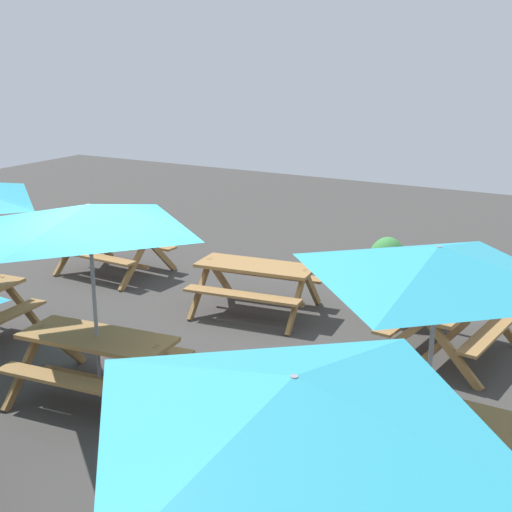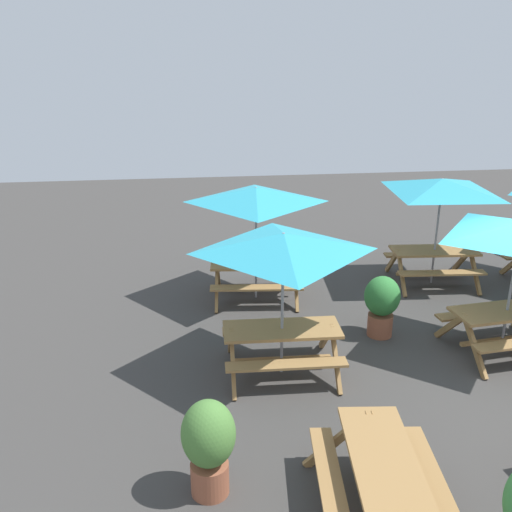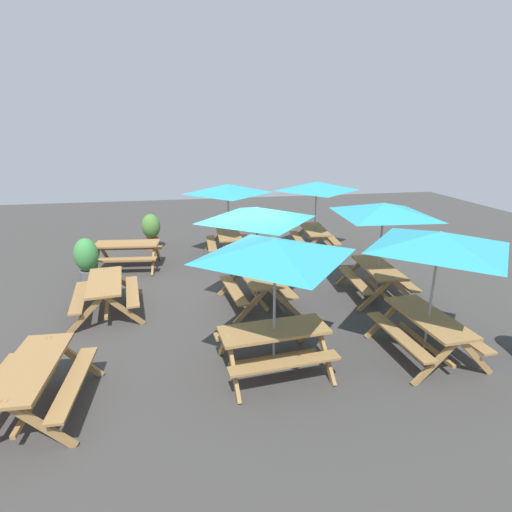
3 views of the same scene
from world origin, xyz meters
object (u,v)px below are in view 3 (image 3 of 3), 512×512
object	(u,v)px
picnic_table_1	(106,289)
picnic_table_7	(228,194)
picnic_table_0	(316,191)
picnic_table_4	(257,221)
potted_plant_2	(151,230)
picnic_table_6	(438,250)
picnic_table_3	(383,216)
potted_plant_0	(87,259)
picnic_table_2	(128,250)
picnic_table_5	(32,378)
picnic_table_8	(275,258)
potted_plant_1	(273,253)

from	to	relation	value
picnic_table_1	picnic_table_7	xyz separation A→B (m)	(3.58, -3.15, 1.43)
picnic_table_0	picnic_table_4	distance (m)	4.67
potted_plant_2	picnic_table_6	bearing A→B (deg)	-145.65
picnic_table_3	picnic_table_6	xyz separation A→B (m)	(-2.61, 0.36, 0.00)
picnic_table_0	picnic_table_3	xyz separation A→B (m)	(-3.86, -0.29, 0.00)
picnic_table_4	potted_plant_0	size ratio (longest dim) A/B	1.85
picnic_table_2	picnic_table_5	size ratio (longest dim) A/B	1.04
potted_plant_0	potted_plant_2	bearing A→B (deg)	-25.51
picnic_table_0	potted_plant_0	world-z (taller)	picnic_table_0
picnic_table_6	picnic_table_1	bearing A→B (deg)	61.87
picnic_table_6	potted_plant_2	world-z (taller)	picnic_table_6
picnic_table_3	picnic_table_8	distance (m)	4.07
picnic_table_1	picnic_table_0	bearing A→B (deg)	-65.95
picnic_table_2	picnic_table_5	world-z (taller)	same
picnic_table_8	potted_plant_1	world-z (taller)	picnic_table_8
potted_plant_0	potted_plant_1	distance (m)	4.88
picnic_table_6	potted_plant_0	size ratio (longest dim) A/B	1.85
picnic_table_7	picnic_table_5	bearing A→B (deg)	153.68
picnic_table_0	potted_plant_2	distance (m)	5.59
picnic_table_1	picnic_table_8	size ratio (longest dim) A/B	0.84
picnic_table_3	picnic_table_6	size ratio (longest dim) A/B	1.21
picnic_table_0	potted_plant_2	size ratio (longest dim) A/B	1.93
picnic_table_8	potted_plant_2	size ratio (longest dim) A/B	1.93
potted_plant_1	potted_plant_2	xyz separation A→B (m)	(3.16, 3.44, 0.05)
picnic_table_2	potted_plant_1	world-z (taller)	potted_plant_1
picnic_table_2	potted_plant_1	distance (m)	4.23
picnic_table_1	picnic_table_7	bearing A→B (deg)	-48.47
picnic_table_3	potted_plant_2	distance (m)	7.65
picnic_table_4	potted_plant_1	xyz separation A→B (m)	(1.85, -0.80, -1.36)
picnic_table_3	picnic_table_4	bearing A→B (deg)	93.61
potted_plant_1	picnic_table_3	bearing A→B (deg)	-131.13
picnic_table_0	picnic_table_5	bearing A→B (deg)	142.11
picnic_table_6	potted_plant_2	xyz separation A→B (m)	(7.66, 5.23, -1.31)
picnic_table_3	potted_plant_2	bearing A→B (deg)	52.17
picnic_table_8	potted_plant_0	size ratio (longest dim) A/B	1.85
potted_plant_2	picnic_table_4	bearing A→B (deg)	-152.24
picnic_table_1	picnic_table_6	bearing A→B (deg)	-122.78
picnic_table_1	picnic_table_2	size ratio (longest dim) A/B	1.01
picnic_table_0	picnic_table_3	distance (m)	3.87
picnic_table_4	potted_plant_2	bearing A→B (deg)	21.32
potted_plant_0	picnic_table_7	bearing A→B (deg)	-65.57
potted_plant_1	picnic_table_2	bearing A→B (deg)	71.47
picnic_table_8	picnic_table_7	bearing A→B (deg)	-95.80
picnic_table_1	potted_plant_1	xyz separation A→B (m)	(1.65, -4.13, 0.07)
picnic_table_2	picnic_table_6	world-z (taller)	picnic_table_6
picnic_table_6	potted_plant_1	xyz separation A→B (m)	(4.49, 1.79, -1.36)
picnic_table_6	picnic_table_0	bearing A→B (deg)	-3.15
picnic_table_3	potted_plant_2	world-z (taller)	picnic_table_3
picnic_table_2	potted_plant_2	distance (m)	1.91
picnic_table_8	potted_plant_2	bearing A→B (deg)	-77.89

